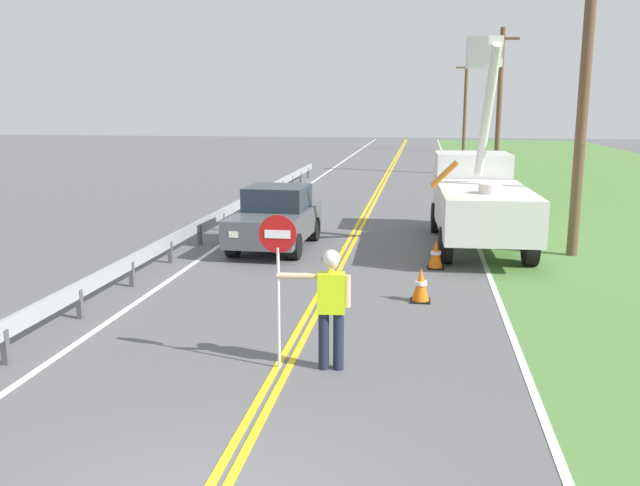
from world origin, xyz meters
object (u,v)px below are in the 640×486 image
(utility_pole_mid, at_px, (499,100))
(oncoming_sedan_nearest, at_px, (276,218))
(flagger_worker, at_px, (330,302))
(utility_pole_far, at_px, (465,104))
(utility_pole_near, at_px, (584,92))
(stop_sign_paddle, at_px, (278,257))
(utility_bucket_truck, at_px, (478,195))
(traffic_cone_mid, at_px, (436,255))
(traffic_cone_lead, at_px, (421,285))

(utility_pole_mid, bearing_deg, oncoming_sedan_nearest, -110.81)
(utility_pole_mid, bearing_deg, flagger_worker, -100.25)
(flagger_worker, bearing_deg, utility_pole_far, 84.69)
(utility_pole_near, bearing_deg, stop_sign_paddle, -124.31)
(oncoming_sedan_nearest, distance_m, utility_pole_mid, 22.88)
(stop_sign_paddle, xyz_separation_m, utility_pole_mid, (6.13, 29.72, 2.50))
(oncoming_sedan_nearest, xyz_separation_m, utility_pole_far, (7.41, 42.41, 3.18))
(stop_sign_paddle, xyz_separation_m, utility_pole_near, (6.01, 8.81, 2.50))
(utility_bucket_truck, xyz_separation_m, oncoming_sedan_nearest, (-5.52, -1.36, -0.59))
(oncoming_sedan_nearest, relative_size, utility_pole_near, 0.52)
(utility_pole_mid, bearing_deg, stop_sign_paddle, -101.65)
(oncoming_sedan_nearest, height_order, traffic_cone_mid, oncoming_sedan_nearest)
(utility_bucket_truck, height_order, traffic_cone_mid, utility_bucket_truck)
(flagger_worker, bearing_deg, traffic_cone_mid, 76.10)
(stop_sign_paddle, relative_size, traffic_cone_mid, 3.33)
(oncoming_sedan_nearest, xyz_separation_m, traffic_cone_lead, (3.99, -4.70, -0.50))
(utility_pole_mid, distance_m, traffic_cone_lead, 26.46)
(oncoming_sedan_nearest, height_order, utility_pole_near, utility_pole_near)
(flagger_worker, relative_size, oncoming_sedan_nearest, 0.44)
(utility_pole_mid, xyz_separation_m, traffic_cone_lead, (-4.05, -25.86, -3.87))
(oncoming_sedan_nearest, distance_m, utility_pole_near, 8.62)
(flagger_worker, distance_m, utility_pole_near, 10.67)
(flagger_worker, relative_size, utility_pole_far, 0.24)
(oncoming_sedan_nearest, bearing_deg, utility_bucket_truck, 13.84)
(utility_pole_far, distance_m, traffic_cone_lead, 47.38)
(utility_pole_near, xyz_separation_m, traffic_cone_mid, (-3.58, -2.03, -3.87))
(traffic_cone_mid, bearing_deg, stop_sign_paddle, -109.70)
(utility_bucket_truck, bearing_deg, flagger_worker, -106.10)
(utility_pole_near, height_order, traffic_cone_mid, utility_pole_near)
(stop_sign_paddle, height_order, traffic_cone_lead, stop_sign_paddle)
(utility_pole_near, relative_size, traffic_cone_lead, 11.51)
(utility_pole_far, distance_m, traffic_cone_mid, 44.46)
(traffic_cone_lead, bearing_deg, utility_bucket_truck, 75.85)
(utility_pole_far, bearing_deg, traffic_cone_mid, -93.98)
(flagger_worker, xyz_separation_m, utility_pole_near, (5.24, 8.74, 3.16))
(utility_bucket_truck, height_order, traffic_cone_lead, utility_bucket_truck)
(utility_pole_far, bearing_deg, utility_pole_mid, -88.30)
(flagger_worker, bearing_deg, utility_bucket_truck, 73.90)
(utility_pole_mid, xyz_separation_m, traffic_cone_mid, (-3.70, -22.94, -3.87))
(oncoming_sedan_nearest, height_order, traffic_cone_lead, oncoming_sedan_nearest)
(stop_sign_paddle, distance_m, utility_pole_near, 10.95)
(flagger_worker, height_order, traffic_cone_lead, flagger_worker)
(flagger_worker, relative_size, stop_sign_paddle, 0.78)
(stop_sign_paddle, xyz_separation_m, utility_pole_far, (5.50, 50.97, 2.30))
(utility_pole_near, bearing_deg, oncoming_sedan_nearest, -178.25)
(traffic_cone_mid, bearing_deg, utility_pole_near, 29.54)
(utility_pole_far, xyz_separation_m, traffic_cone_mid, (-3.07, -44.20, -3.68))
(stop_sign_paddle, relative_size, utility_pole_mid, 0.29)
(stop_sign_paddle, xyz_separation_m, oncoming_sedan_nearest, (-1.91, 8.56, -0.88))
(utility_bucket_truck, distance_m, traffic_cone_mid, 3.54)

